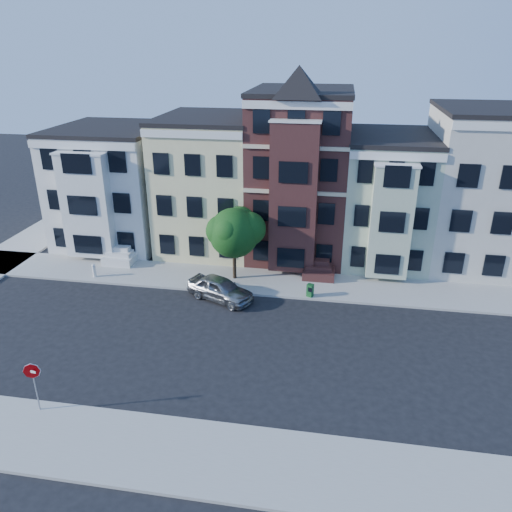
% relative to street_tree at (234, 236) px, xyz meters
% --- Properties ---
extents(ground, '(120.00, 120.00, 0.00)m').
position_rel_street_tree_xyz_m(ground, '(3.81, -8.17, -3.27)').
color(ground, black).
extents(far_sidewalk, '(60.00, 4.00, 0.15)m').
position_rel_street_tree_xyz_m(far_sidewalk, '(3.81, -0.17, -3.19)').
color(far_sidewalk, '#9E9B93').
rests_on(far_sidewalk, ground).
extents(near_sidewalk, '(60.00, 4.00, 0.15)m').
position_rel_street_tree_xyz_m(near_sidewalk, '(3.81, -16.17, -3.19)').
color(near_sidewalk, '#9E9B93').
rests_on(near_sidewalk, ground).
extents(house_white, '(8.00, 9.00, 9.00)m').
position_rel_street_tree_xyz_m(house_white, '(-11.19, 6.33, 1.23)').
color(house_white, silver).
rests_on(house_white, ground).
extents(house_yellow, '(7.00, 9.00, 10.00)m').
position_rel_street_tree_xyz_m(house_yellow, '(-3.19, 6.33, 1.73)').
color(house_yellow, beige).
rests_on(house_yellow, ground).
extents(house_brown, '(7.00, 9.00, 12.00)m').
position_rel_street_tree_xyz_m(house_brown, '(3.81, 6.33, 2.73)').
color(house_brown, '#411E1B').
rests_on(house_brown, ground).
extents(house_green, '(6.00, 9.00, 9.00)m').
position_rel_street_tree_xyz_m(house_green, '(10.31, 6.33, 1.23)').
color(house_green, '#A9B99B').
rests_on(house_green, ground).
extents(house_cream, '(8.00, 9.00, 11.00)m').
position_rel_street_tree_xyz_m(house_cream, '(17.31, 6.33, 2.23)').
color(house_cream, beige).
rests_on(house_cream, ground).
extents(street_tree, '(6.61, 6.61, 6.23)m').
position_rel_street_tree_xyz_m(street_tree, '(0.00, 0.00, 0.00)').
color(street_tree, '#1C5118').
rests_on(street_tree, far_sidewalk).
extents(parked_car, '(4.84, 3.50, 1.53)m').
position_rel_street_tree_xyz_m(parked_car, '(-0.32, -2.97, -2.50)').
color(parked_car, gray).
rests_on(parked_car, ground).
extents(newspaper_box, '(0.49, 0.47, 0.86)m').
position_rel_street_tree_xyz_m(newspaper_box, '(5.37, -1.87, -2.69)').
color(newspaper_box, '#195525').
rests_on(newspaper_box, far_sidewalk).
extents(fire_hydrant, '(0.36, 0.36, 0.76)m').
position_rel_street_tree_xyz_m(fire_hydrant, '(-9.74, -1.43, -2.74)').
color(fire_hydrant, silver).
rests_on(fire_hydrant, far_sidewalk).
extents(stop_sign, '(0.77, 0.19, 2.78)m').
position_rel_street_tree_xyz_m(stop_sign, '(-5.86, -14.73, -1.73)').
color(stop_sign, '#A80003').
rests_on(stop_sign, near_sidewalk).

